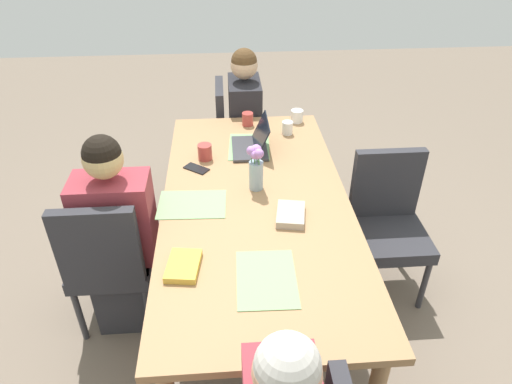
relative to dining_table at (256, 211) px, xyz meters
name	(u,v)px	position (x,y,z in m)	size (l,w,h in m)	color
ground_plane	(256,297)	(0.00, 0.00, -0.68)	(10.00, 10.00, 0.00)	#756656
dining_table	(256,211)	(0.00, 0.00, 0.00)	(2.09, 1.01, 0.76)	#9E754C
chair_far_left_near	(108,258)	(-0.12, 0.81, -0.18)	(0.44, 0.44, 0.90)	#2D2D33
person_far_left_near	(121,244)	(-0.04, 0.75, -0.16)	(0.36, 0.40, 1.19)	#2D2D33
chair_head_right_left_far	(236,132)	(1.33, 0.07, -0.18)	(0.44, 0.44, 0.90)	#2D2D33
person_head_right_left_far	(245,132)	(1.27, -0.01, -0.16)	(0.40, 0.36, 1.19)	#2D2D33
chair_near_right_near	(387,218)	(0.11, -0.81, -0.18)	(0.44, 0.44, 0.90)	#2D2D33
flower_vase	(256,165)	(0.11, -0.01, 0.22)	(0.10, 0.09, 0.27)	#8EA8B7
placemat_far_left_near	(192,204)	(-0.02, 0.34, 0.08)	(0.36, 0.26, 0.00)	#7FAD70
placemat_head_left_left_mid	(265,279)	(-0.60, 0.00, 0.08)	(0.36, 0.26, 0.00)	#7FAD70
placemat_head_right_left_far	(250,147)	(0.60, 0.00, 0.08)	(0.36, 0.26, 0.00)	#7FAD70
laptop_head_right_left_far	(253,144)	(0.56, -0.02, 0.12)	(0.32, 0.22, 0.20)	#38383D
coffee_mug_near_left	(205,152)	(0.46, 0.28, 0.12)	(0.09, 0.09, 0.10)	#AD3D38
coffee_mug_near_right	(297,116)	(0.95, -0.36, 0.12)	(0.09, 0.09, 0.09)	white
coffee_mug_centre_left	(248,119)	(0.92, -0.01, 0.12)	(0.08, 0.08, 0.09)	#AD3D38
coffee_mug_centre_right	(287,128)	(0.77, -0.27, 0.12)	(0.07, 0.07, 0.09)	white
book_red_cover	(183,266)	(-0.51, 0.36, 0.09)	(0.20, 0.14, 0.03)	gold
book_blue_cover	(291,215)	(-0.18, -0.16, 0.09)	(0.20, 0.14, 0.04)	#B2A38E
phone_black	(196,169)	(0.34, 0.33, 0.08)	(0.15, 0.07, 0.01)	black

